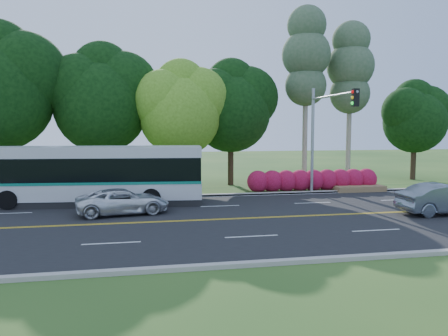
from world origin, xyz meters
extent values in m
plane|color=#204B19|center=(0.00, 0.00, 0.00)|extent=(120.00, 120.00, 0.00)
cube|color=black|center=(0.00, 0.00, 0.01)|extent=(60.00, 14.00, 0.02)
cube|color=#AAA399|center=(0.00, 7.15, 0.07)|extent=(60.00, 0.30, 0.15)
cube|color=#AAA399|center=(0.00, -7.15, 0.07)|extent=(60.00, 0.30, 0.15)
cube|color=#204B19|center=(0.00, 9.00, 0.05)|extent=(60.00, 4.00, 0.10)
cube|color=gold|center=(0.00, -0.08, 0.02)|extent=(57.00, 0.10, 0.00)
cube|color=gold|center=(0.00, 0.08, 0.02)|extent=(57.00, 0.10, 0.00)
cube|color=silver|center=(-6.00, -3.50, 0.02)|extent=(2.20, 0.12, 0.00)
cube|color=silver|center=(-0.50, -3.50, 0.02)|extent=(2.20, 0.12, 0.00)
cube|color=silver|center=(5.00, -3.50, 0.02)|extent=(2.20, 0.12, 0.00)
cube|color=silver|center=(-11.50, 3.50, 0.02)|extent=(2.20, 0.12, 0.00)
cube|color=silver|center=(-6.00, 3.50, 0.02)|extent=(2.20, 0.12, 0.00)
cube|color=silver|center=(-0.50, 3.50, 0.02)|extent=(2.20, 0.12, 0.00)
cube|color=silver|center=(5.00, 3.50, 0.02)|extent=(2.20, 0.12, 0.00)
cube|color=silver|center=(10.50, 3.50, 0.02)|extent=(2.20, 0.12, 0.00)
cube|color=silver|center=(0.00, 6.85, 0.02)|extent=(57.00, 0.12, 0.00)
cube|color=silver|center=(0.00, -6.85, 0.02)|extent=(57.00, 0.12, 0.00)
cylinder|color=black|center=(-14.00, 11.00, 1.98)|extent=(0.44, 0.44, 3.96)
sphere|color=black|center=(-12.38, 11.30, 7.92)|extent=(5.76, 5.76, 5.76)
cylinder|color=black|center=(-7.50, 12.00, 1.80)|extent=(0.44, 0.44, 3.60)
sphere|color=black|center=(-7.50, 12.00, 5.91)|extent=(6.60, 6.60, 6.60)
sphere|color=black|center=(-6.02, 12.30, 7.23)|extent=(5.28, 5.28, 5.28)
sphere|color=black|center=(-8.82, 11.80, 7.06)|extent=(4.95, 4.95, 4.95)
sphere|color=black|center=(-7.40, 12.40, 8.38)|extent=(4.29, 4.29, 4.29)
cylinder|color=black|center=(-2.00, 11.00, 1.62)|extent=(0.44, 0.44, 3.24)
sphere|color=#51861B|center=(-2.00, 11.00, 5.27)|extent=(5.80, 5.80, 5.80)
sphere|color=#51861B|center=(-0.69, 11.30, 6.43)|extent=(4.64, 4.64, 4.64)
sphere|color=#51861B|center=(-3.16, 10.80, 6.29)|extent=(4.35, 4.35, 4.35)
sphere|color=#51861B|center=(-1.90, 11.40, 7.45)|extent=(3.77, 3.77, 3.77)
cylinder|color=black|center=(2.00, 12.50, 1.71)|extent=(0.44, 0.44, 3.42)
sphere|color=black|center=(2.00, 12.50, 5.52)|extent=(6.00, 6.00, 6.00)
sphere|color=black|center=(3.35, 12.80, 6.72)|extent=(4.80, 4.80, 4.80)
sphere|color=black|center=(0.80, 12.30, 6.57)|extent=(4.50, 4.50, 4.50)
sphere|color=black|center=(2.10, 12.90, 7.77)|extent=(3.90, 3.90, 3.90)
cylinder|color=#A19682|center=(8.00, 12.50, 4.90)|extent=(0.40, 0.40, 9.80)
sphere|color=#3D5937|center=(8.00, 12.50, 7.70)|extent=(3.23, 3.23, 3.23)
sphere|color=#3D5937|center=(8.00, 12.50, 10.08)|extent=(3.80, 3.80, 3.80)
sphere|color=#3D5937|center=(8.00, 12.50, 12.32)|extent=(3.04, 3.04, 3.04)
cylinder|color=#A19682|center=(12.00, 13.00, 4.55)|extent=(0.40, 0.40, 9.10)
sphere|color=#3D5937|center=(12.00, 13.00, 7.15)|extent=(3.23, 3.23, 3.23)
sphere|color=#3D5937|center=(12.00, 13.00, 9.36)|extent=(3.80, 3.80, 3.80)
sphere|color=#3D5937|center=(12.00, 13.00, 11.44)|extent=(3.04, 3.04, 3.04)
cylinder|color=black|center=(18.00, 13.00, 1.53)|extent=(0.44, 0.44, 3.06)
sphere|color=black|center=(18.00, 13.00, 4.88)|extent=(5.20, 5.20, 5.20)
sphere|color=black|center=(19.17, 13.30, 5.92)|extent=(4.16, 4.16, 4.16)
sphere|color=black|center=(16.96, 12.80, 5.79)|extent=(3.90, 3.90, 3.90)
sphere|color=black|center=(18.10, 13.40, 6.83)|extent=(3.38, 3.38, 3.38)
sphere|color=maroon|center=(3.00, 8.20, 0.75)|extent=(1.50, 1.50, 1.50)
sphere|color=maroon|center=(4.00, 8.20, 0.75)|extent=(1.50, 1.50, 1.50)
sphere|color=maroon|center=(5.00, 8.20, 0.75)|extent=(1.50, 1.50, 1.50)
sphere|color=maroon|center=(6.00, 8.20, 0.75)|extent=(1.50, 1.50, 1.50)
sphere|color=maroon|center=(7.00, 8.20, 0.75)|extent=(1.50, 1.50, 1.50)
sphere|color=maroon|center=(8.00, 8.20, 0.75)|extent=(1.50, 1.50, 1.50)
sphere|color=maroon|center=(9.00, 8.20, 0.75)|extent=(1.50, 1.50, 1.50)
sphere|color=maroon|center=(10.00, 8.20, 0.75)|extent=(1.50, 1.50, 1.50)
sphere|color=maroon|center=(11.00, 8.20, 0.75)|extent=(1.50, 1.50, 1.50)
cube|color=brown|center=(10.00, 7.40, 0.20)|extent=(3.50, 1.40, 0.40)
cylinder|color=#989CA1|center=(6.50, 7.30, 3.50)|extent=(0.20, 0.20, 7.00)
cylinder|color=#989CA1|center=(6.50, 4.30, 6.30)|extent=(0.14, 6.00, 0.14)
cube|color=black|center=(6.50, 1.50, 6.00)|extent=(0.32, 0.28, 0.95)
sphere|color=red|center=(6.33, 1.50, 6.30)|extent=(0.18, 0.18, 0.18)
sphere|color=yellow|center=(6.33, 1.50, 6.00)|extent=(0.18, 0.18, 0.18)
sphere|color=#19D833|center=(6.33, 1.50, 5.70)|extent=(0.18, 0.18, 0.18)
cube|color=silver|center=(-7.70, 5.44, 0.91)|extent=(12.85, 3.88, 1.05)
cube|color=black|center=(-7.70, 5.44, 2.09)|extent=(12.79, 3.92, 1.31)
cube|color=silver|center=(-7.70, 5.44, 3.04)|extent=(12.85, 3.88, 0.59)
cube|color=#0D7B61|center=(-7.70, 5.44, 1.37)|extent=(12.79, 3.93, 0.15)
cube|color=black|center=(-7.70, 5.44, 0.20)|extent=(12.84, 3.77, 0.37)
cylinder|color=black|center=(-11.85, 4.57, 0.55)|extent=(1.08, 0.39, 1.05)
cylinder|color=black|center=(-11.61, 7.08, 0.55)|extent=(1.08, 0.39, 1.05)
cylinder|color=black|center=(-4.29, 3.85, 0.55)|extent=(1.08, 0.39, 1.05)
cylinder|color=black|center=(-4.05, 6.35, 0.55)|extent=(1.08, 0.39, 1.05)
imported|color=slate|center=(10.27, -0.96, 0.80)|extent=(4.74, 1.72, 1.55)
imported|color=white|center=(-5.75, 2.24, 0.66)|extent=(4.92, 2.88, 1.29)
camera|label=1|loc=(-4.89, -20.25, 4.38)|focal=35.00mm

